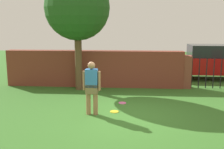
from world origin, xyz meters
name	(u,v)px	position (x,y,z in m)	size (l,w,h in m)	color
ground_plane	(125,115)	(0.00, 0.00, 0.00)	(40.00, 40.00, 0.00)	#336623
brick_wall	(94,69)	(-1.50, 3.83, 0.79)	(7.74, 0.50, 1.59)	brown
tree	(77,8)	(-2.05, 3.19, 3.35)	(2.63, 2.63, 4.69)	brown
person	(92,86)	(-1.01, 0.02, 0.90)	(0.54, 0.23, 1.62)	#9E704C
fence_gate	(210,72)	(3.50, 3.83, 0.70)	(2.51, 0.44, 1.40)	brown
car	(209,62)	(4.03, 5.96, 0.86)	(4.22, 1.96, 1.72)	#A51111
frisbee_pink	(122,103)	(-0.14, 1.28, 0.01)	(0.27, 0.27, 0.02)	pink
frisbee_yellow	(114,112)	(-0.35, 0.30, 0.01)	(0.27, 0.27, 0.02)	yellow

